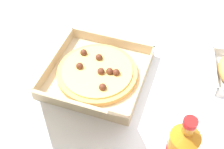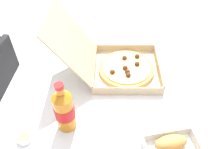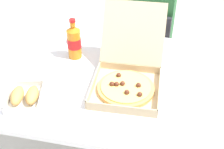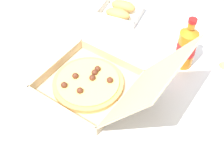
% 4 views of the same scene
% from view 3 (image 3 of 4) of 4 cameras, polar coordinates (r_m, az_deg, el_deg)
% --- Properties ---
extents(dining_table, '(1.24, 0.88, 0.75)m').
position_cam_3_polar(dining_table, '(1.56, -0.92, -2.64)').
color(dining_table, white).
rests_on(dining_table, ground_plane).
extents(chair, '(0.43, 0.43, 0.83)m').
position_cam_3_polar(chair, '(2.19, 5.99, 4.27)').
color(chair, '#232328').
rests_on(chair, ground_plane).
extents(diner_person, '(0.37, 0.43, 1.15)m').
position_cam_3_polar(diner_person, '(2.14, 6.68, 9.73)').
color(diner_person, '#333847').
rests_on(diner_person, ground_plane).
extents(pizza_box_open, '(0.33, 0.50, 0.31)m').
position_cam_3_polar(pizza_box_open, '(1.42, 2.90, -0.56)').
color(pizza_box_open, tan).
rests_on(pizza_box_open, dining_table).
extents(bread_side_box, '(0.19, 0.22, 0.06)m').
position_cam_3_polar(bread_side_box, '(1.40, -16.14, -3.97)').
color(bread_side_box, white).
rests_on(bread_side_box, dining_table).
extents(cola_bottle, '(0.07, 0.07, 0.22)m').
position_cam_3_polar(cola_bottle, '(1.61, -7.17, 6.20)').
color(cola_bottle, orange).
rests_on(cola_bottle, dining_table).
extents(paper_menu, '(0.25, 0.22, 0.00)m').
position_cam_3_polar(paper_menu, '(1.70, 10.60, 3.96)').
color(paper_menu, white).
rests_on(paper_menu, dining_table).
extents(napkin_pile, '(0.13, 0.13, 0.02)m').
position_cam_3_polar(napkin_pile, '(1.90, -13.17, 7.75)').
color(napkin_pile, white).
rests_on(napkin_pile, dining_table).
extents(dipping_sauce_cup, '(0.06, 0.06, 0.02)m').
position_cam_3_polar(dipping_sauce_cup, '(1.79, -7.71, 6.48)').
color(dipping_sauce_cup, white).
rests_on(dipping_sauce_cup, dining_table).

